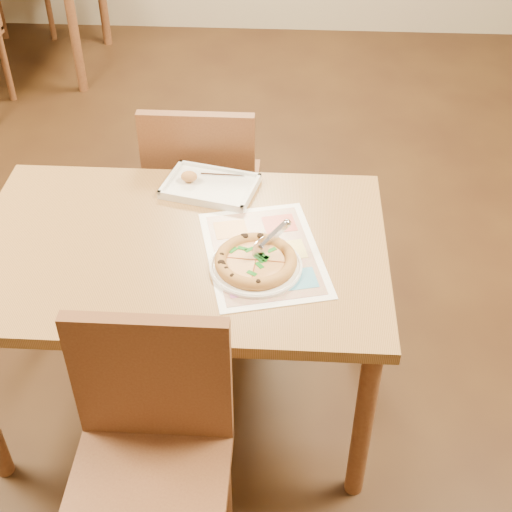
# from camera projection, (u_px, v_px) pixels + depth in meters

# --- Properties ---
(room) EXTENTS (7.00, 7.00, 7.00)m
(room) POSITION_uv_depth(u_px,v_px,m) (161.00, 53.00, 1.82)
(room) COLOR #321F0D
(room) RESTS_ON ground
(dining_table) EXTENTS (1.30, 0.85, 0.72)m
(dining_table) POSITION_uv_depth(u_px,v_px,m) (180.00, 265.00, 2.28)
(dining_table) COLOR olive
(dining_table) RESTS_ON ground
(chair_near) EXTENTS (0.42, 0.42, 0.47)m
(chair_near) POSITION_uv_depth(u_px,v_px,m) (150.00, 435.00, 1.86)
(chair_near) COLOR brown
(chair_near) RESTS_ON ground
(chair_far) EXTENTS (0.42, 0.42, 0.47)m
(chair_far) POSITION_uv_depth(u_px,v_px,m) (203.00, 179.00, 2.78)
(chair_far) COLOR brown
(chair_far) RESTS_ON ground
(plate) EXTENTS (0.36, 0.36, 0.01)m
(plate) POSITION_uv_depth(u_px,v_px,m) (256.00, 267.00, 2.13)
(plate) COLOR white
(plate) RESTS_ON dining_table
(pizza) EXTENTS (0.25, 0.25, 0.04)m
(pizza) POSITION_uv_depth(u_px,v_px,m) (256.00, 261.00, 2.12)
(pizza) COLOR #C58143
(pizza) RESTS_ON plate
(pizza_cutter) EXTENTS (0.11, 0.11, 0.08)m
(pizza_cutter) POSITION_uv_depth(u_px,v_px,m) (270.00, 239.00, 2.11)
(pizza_cutter) COLOR silver
(pizza_cutter) RESTS_ON pizza
(appetizer_tray) EXTENTS (0.35, 0.28, 0.06)m
(appetizer_tray) POSITION_uv_depth(u_px,v_px,m) (209.00, 187.00, 2.45)
(appetizer_tray) COLOR white
(appetizer_tray) RESTS_ON dining_table
(menu) EXTENTS (0.45, 0.55, 0.00)m
(menu) POSITION_uv_depth(u_px,v_px,m) (263.00, 254.00, 2.18)
(menu) COLOR white
(menu) RESTS_ON dining_table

